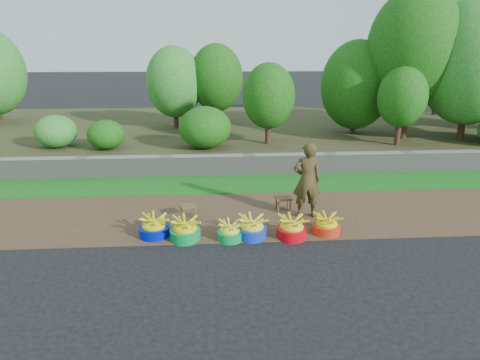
{
  "coord_description": "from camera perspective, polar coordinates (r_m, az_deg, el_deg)",
  "views": [
    {
      "loc": [
        -0.93,
        -6.38,
        3.25
      ],
      "look_at": [
        -0.42,
        1.3,
        0.75
      ],
      "focal_mm": 30.0,
      "sensor_mm": 36.0,
      "label": 1
    }
  ],
  "objects": [
    {
      "name": "basin_c",
      "position": [
        7.23,
        -1.46,
        -7.37
      ],
      "size": [
        0.46,
        0.46,
        0.34
      ],
      "color": "#0B8F3C",
      "rests_on": "ground"
    },
    {
      "name": "retaining_wall",
      "position": [
        10.93,
        1.26,
        2.2
      ],
      "size": [
        80.0,
        0.35,
        0.55
      ],
      "primitive_type": "cube",
      "color": "gray",
      "rests_on": "ground"
    },
    {
      "name": "stool_right",
      "position": [
        8.46,
        6.19,
        -2.84
      ],
      "size": [
        0.36,
        0.28,
        0.3
      ],
      "rotation": [
        0.0,
        0.0,
        0.09
      ],
      "color": "brown",
      "rests_on": "dirt_shoulder"
    },
    {
      "name": "earth_bank",
      "position": [
        15.69,
        -0.29,
        6.98
      ],
      "size": [
        80.0,
        10.0,
        0.5
      ],
      "primitive_type": "cube",
      "color": "#39381D",
      "rests_on": "ground"
    },
    {
      "name": "basin_b",
      "position": [
        7.28,
        -7.81,
        -7.1
      ],
      "size": [
        0.54,
        0.54,
        0.41
      ],
      "color": "#088A3B",
      "rests_on": "ground"
    },
    {
      "name": "dirt_shoulder",
      "position": [
        8.34,
        2.94,
        -4.89
      ],
      "size": [
        80.0,
        2.5,
        0.02
      ],
      "primitive_type": "cube",
      "color": "#4D3725",
      "rests_on": "ground"
    },
    {
      "name": "basin_d",
      "position": [
        7.3,
        1.69,
        -6.86
      ],
      "size": [
        0.54,
        0.54,
        0.4
      ],
      "color": "#1134B3",
      "rests_on": "ground"
    },
    {
      "name": "ground_plane",
      "position": [
        7.22,
        4.09,
        -8.81
      ],
      "size": [
        120.0,
        120.0,
        0.0
      ],
      "primitive_type": "plane",
      "color": "black",
      "rests_on": "ground"
    },
    {
      "name": "vendor_woman",
      "position": [
        8.06,
        9.5,
        -0.03
      ],
      "size": [
        0.57,
        0.39,
        1.54
      ],
      "primitive_type": "imported",
      "rotation": [
        0.0,
        0.0,
        3.11
      ],
      "color": "black",
      "rests_on": "dirt_shoulder"
    },
    {
      "name": "vegetation",
      "position": [
        14.56,
        8.14,
        15.56
      ],
      "size": [
        31.92,
        8.32,
        4.71
      ],
      "color": "#392116",
      "rests_on": "earth_bank"
    },
    {
      "name": "grass_verge",
      "position": [
        10.2,
        1.66,
        -0.47
      ],
      "size": [
        80.0,
        1.5,
        0.04
      ],
      "primitive_type": "cube",
      "color": "#196919",
      "rests_on": "ground"
    },
    {
      "name": "basin_a",
      "position": [
        7.49,
        -12.12,
        -6.61
      ],
      "size": [
        0.55,
        0.55,
        0.41
      ],
      "color": "#0010BA",
      "rests_on": "ground"
    },
    {
      "name": "basin_f",
      "position": [
        7.61,
        12.21,
        -6.32
      ],
      "size": [
        0.5,
        0.5,
        0.38
      ],
      "color": "red",
      "rests_on": "ground"
    },
    {
      "name": "basin_e",
      "position": [
        7.35,
        7.37,
        -6.85
      ],
      "size": [
        0.54,
        0.54,
        0.4
      ],
      "color": "red",
      "rests_on": "ground"
    },
    {
      "name": "stool_left",
      "position": [
        8.14,
        -7.4,
        -3.9
      ],
      "size": [
        0.36,
        0.32,
        0.27
      ],
      "rotation": [
        0.0,
        0.0,
        0.34
      ],
      "color": "brown",
      "rests_on": "dirt_shoulder"
    }
  ]
}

